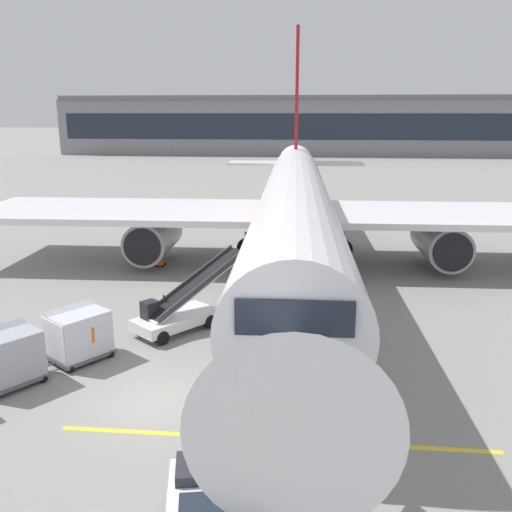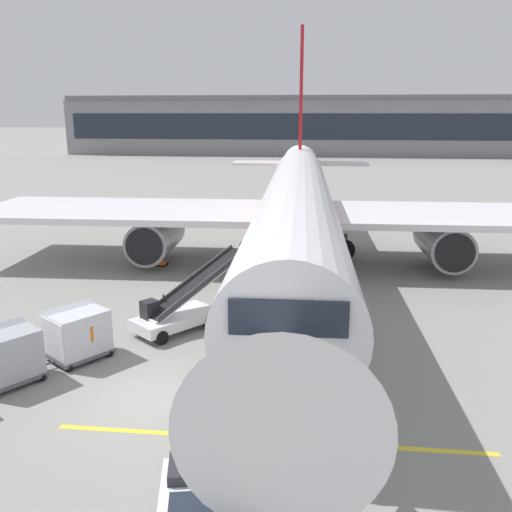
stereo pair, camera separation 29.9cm
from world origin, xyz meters
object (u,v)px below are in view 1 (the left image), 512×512
at_px(parked_airplane, 295,205).
at_px(baggage_cart_lead, 78,333).
at_px(baggage_cart_second, 6,356).
at_px(safety_cone_engine_keepout, 159,259).
at_px(ground_crew_by_loader, 88,337).
at_px(belt_loader, 180,309).
at_px(ground_crew_by_carts, 91,324).

relative_size(parked_airplane, baggage_cart_lead, 17.85).
height_order(parked_airplane, baggage_cart_second, parked_airplane).
bearing_deg(safety_cone_engine_keepout, ground_crew_by_loader, -85.75).
relative_size(belt_loader, baggage_cart_second, 1.84).
bearing_deg(ground_crew_by_carts, baggage_cart_second, -119.29).
relative_size(belt_loader, safety_cone_engine_keepout, 6.50).
xyz_separation_m(parked_airplane, belt_loader, (-4.35, -10.72, -2.63)).
height_order(parked_airplane, ground_crew_by_carts, parked_airplane).
relative_size(baggage_cart_lead, ground_crew_by_loader, 1.53).
bearing_deg(ground_crew_by_loader, ground_crew_by_carts, 106.53).
xyz_separation_m(belt_loader, ground_crew_by_carts, (-2.84, -2.19, 0.14)).
relative_size(parked_airplane, ground_crew_by_carts, 27.38).
bearing_deg(safety_cone_engine_keepout, baggage_cart_second, -94.23).
distance_m(belt_loader, baggage_cart_second, 6.85).
relative_size(baggage_cart_lead, baggage_cart_second, 1.00).
bearing_deg(baggage_cart_lead, baggage_cart_second, -126.69).
bearing_deg(baggage_cart_second, ground_crew_by_loader, 40.96).
bearing_deg(ground_crew_by_loader, safety_cone_engine_keepout, 94.25).
relative_size(parked_airplane, ground_crew_by_loader, 27.38).
distance_m(parked_airplane, safety_cone_engine_keepout, 8.49).
relative_size(baggage_cart_second, safety_cone_engine_keepout, 3.53).
xyz_separation_m(baggage_cart_second, ground_crew_by_loader, (2.02, 1.76, -0.00)).
distance_m(belt_loader, ground_crew_by_loader, 4.21).
distance_m(baggage_cart_lead, safety_cone_engine_keepout, 12.51).
bearing_deg(parked_airplane, baggage_cart_lead, -117.92).
distance_m(baggage_cart_lead, ground_crew_by_carts, 0.92).
height_order(parked_airplane, ground_crew_by_loader, parked_airplane).
height_order(baggage_cart_lead, ground_crew_by_loader, baggage_cart_lead).
xyz_separation_m(belt_loader, safety_cone_engine_keepout, (-3.43, 9.38, -0.49)).
relative_size(baggage_cart_second, ground_crew_by_carts, 1.53).
distance_m(baggage_cart_second, safety_cone_engine_keepout, 14.59).
xyz_separation_m(parked_airplane, baggage_cart_second, (-8.86, -15.88, -2.48)).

